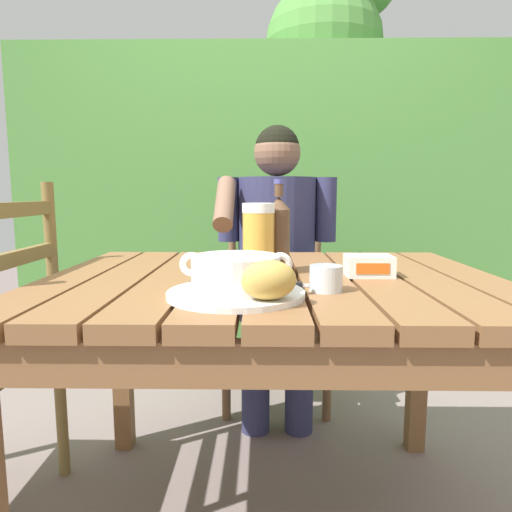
{
  "coord_description": "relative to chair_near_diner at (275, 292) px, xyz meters",
  "views": [
    {
      "loc": [
        -0.02,
        -1.16,
        0.93
      ],
      "look_at": [
        -0.04,
        -0.15,
        0.79
      ],
      "focal_mm": 32.09,
      "sensor_mm": 36.0,
      "label": 1
    }
  ],
  "objects": [
    {
      "name": "beer_glass",
      "position": [
        -0.07,
        -0.89,
        0.34
      ],
      "size": [
        0.08,
        0.08,
        0.18
      ],
      "color": "gold",
      "rests_on": "dining_table"
    },
    {
      "name": "hedge_backdrop",
      "position": [
        0.05,
        0.96,
        0.64
      ],
      "size": [
        3.01,
        0.83,
        2.71
      ],
      "color": "#4A843A",
      "rests_on": "ground_plane"
    },
    {
      "name": "serving_plate",
      "position": [
        -0.11,
        -1.14,
        0.25
      ],
      "size": [
        0.28,
        0.28,
        0.01
      ],
      "color": "white",
      "rests_on": "dining_table"
    },
    {
      "name": "person_eating",
      "position": [
        -0.0,
        -0.2,
        0.23
      ],
      "size": [
        0.48,
        0.47,
        1.2
      ],
      "color": "#2E3055",
      "rests_on": "ground_plane"
    },
    {
      "name": "dining_table",
      "position": [
        -0.03,
        -0.89,
        0.15
      ],
      "size": [
        1.15,
        0.91,
        0.72
      ],
      "color": "brown",
      "rests_on": "ground_plane"
    },
    {
      "name": "water_glass_small",
      "position": [
        0.08,
        -1.09,
        0.27
      ],
      "size": [
        0.07,
        0.07,
        0.06
      ],
      "color": "silver",
      "rests_on": "dining_table"
    },
    {
      "name": "bread_roll",
      "position": [
        -0.05,
        -1.22,
        0.29
      ],
      "size": [
        0.12,
        0.1,
        0.08
      ],
      "color": "gold",
      "rests_on": "serving_plate"
    },
    {
      "name": "table_knife",
      "position": [
        0.03,
        -1.04,
        0.25
      ],
      "size": [
        0.14,
        0.02,
        0.01
      ],
      "color": "silver",
      "rests_on": "dining_table"
    },
    {
      "name": "soup_bowl",
      "position": [
        -0.11,
        -1.14,
        0.29
      ],
      "size": [
        0.23,
        0.18,
        0.08
      ],
      "color": "white",
      "rests_on": "serving_plate"
    },
    {
      "name": "beer_bottle",
      "position": [
        -0.02,
        -0.83,
        0.35
      ],
      "size": [
        0.06,
        0.06,
        0.25
      ],
      "color": "brown",
      "rests_on": "dining_table"
    },
    {
      "name": "butter_tub",
      "position": [
        0.21,
        -0.91,
        0.27
      ],
      "size": [
        0.12,
        0.09,
        0.05
      ],
      "color": "white",
      "rests_on": "dining_table"
    },
    {
      "name": "chair_near_diner",
      "position": [
        0.0,
        0.0,
        0.0
      ],
      "size": [
        0.45,
        0.46,
        0.99
      ],
      "color": "brown",
      "rests_on": "ground_plane"
    }
  ]
}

